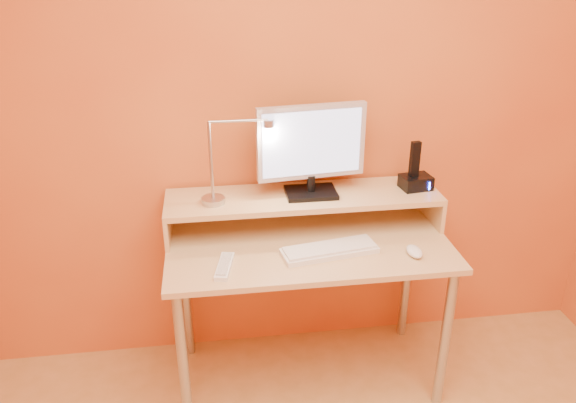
{
  "coord_description": "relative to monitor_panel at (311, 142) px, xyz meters",
  "views": [
    {
      "loc": [
        -0.39,
        -0.91,
        1.9
      ],
      "look_at": [
        -0.1,
        1.13,
        0.95
      ],
      "focal_mm": 35.63,
      "sensor_mm": 36.0,
      "label": 1
    }
  ],
  "objects": [
    {
      "name": "wall_back",
      "position": [
        -0.03,
        0.16,
        0.13
      ],
      "size": [
        3.0,
        0.04,
        2.5
      ],
      "primitive_type": "cube",
      "color": "orange",
      "rests_on": "floor"
    },
    {
      "name": "desk_leg_fl",
      "position": [
        -0.58,
        -0.41,
        -0.77
      ],
      "size": [
        0.04,
        0.04,
        0.69
      ],
      "primitive_type": "cylinder",
      "color": "#ACACAF",
      "rests_on": "floor"
    },
    {
      "name": "desk_leg_fr",
      "position": [
        0.52,
        -0.41,
        -0.77
      ],
      "size": [
        0.04,
        0.04,
        0.69
      ],
      "primitive_type": "cylinder",
      "color": "#ACACAF",
      "rests_on": "floor"
    },
    {
      "name": "desk_leg_bl",
      "position": [
        -0.58,
        0.09,
        -0.77
      ],
      "size": [
        0.04,
        0.04,
        0.69
      ],
      "primitive_type": "cylinder",
      "color": "#ACACAF",
      "rests_on": "floor"
    },
    {
      "name": "desk_leg_br",
      "position": [
        0.52,
        0.09,
        -0.77
      ],
      "size": [
        0.04,
        0.04,
        0.69
      ],
      "primitive_type": "cylinder",
      "color": "#ACACAF",
      "rests_on": "floor"
    },
    {
      "name": "desk_lower",
      "position": [
        -0.03,
        -0.16,
        -0.41
      ],
      "size": [
        1.2,
        0.6,
        0.02
      ],
      "primitive_type": "cube",
      "color": "tan",
      "rests_on": "floor"
    },
    {
      "name": "shelf_riser_left",
      "position": [
        -0.62,
        -0.01,
        -0.33
      ],
      "size": [
        0.02,
        0.3,
        0.14
      ],
      "primitive_type": "cube",
      "color": "tan",
      "rests_on": "desk_lower"
    },
    {
      "name": "shelf_riser_right",
      "position": [
        0.56,
        -0.01,
        -0.33
      ],
      "size": [
        0.02,
        0.3,
        0.14
      ],
      "primitive_type": "cube",
      "color": "tan",
      "rests_on": "desk_lower"
    },
    {
      "name": "desk_shelf",
      "position": [
        -0.03,
        -0.01,
        -0.25
      ],
      "size": [
        1.2,
        0.3,
        0.02
      ],
      "primitive_type": "cube",
      "color": "tan",
      "rests_on": "desk_lower"
    },
    {
      "name": "monitor_foot",
      "position": [
        -0.0,
        -0.01,
        -0.23
      ],
      "size": [
        0.22,
        0.16,
        0.02
      ],
      "primitive_type": "cube",
      "color": "black",
      "rests_on": "desk_shelf"
    },
    {
      "name": "monitor_neck",
      "position": [
        -0.0,
        -0.01,
        -0.19
      ],
      "size": [
        0.04,
        0.04,
        0.07
      ],
      "primitive_type": "cylinder",
      "color": "black",
      "rests_on": "monitor_foot"
    },
    {
      "name": "monitor_panel",
      "position": [
        0.0,
        0.0,
        0.0
      ],
      "size": [
        0.47,
        0.09,
        0.32
      ],
      "primitive_type": "cube",
      "rotation": [
        0.0,
        0.0,
        0.11
      ],
      "color": "#B9B9C2",
      "rests_on": "monitor_neck"
    },
    {
      "name": "monitor_back",
      "position": [
        -0.0,
        0.02,
        0.0
      ],
      "size": [
        0.42,
        0.06,
        0.27
      ],
      "primitive_type": "cube",
      "rotation": [
        0.0,
        0.0,
        0.11
      ],
      "color": "black",
      "rests_on": "monitor_panel"
    },
    {
      "name": "monitor_screen",
      "position": [
        -0.0,
        -0.02,
        0.0
      ],
      "size": [
        0.42,
        0.05,
        0.28
      ],
      "primitive_type": "cube",
      "rotation": [
        0.0,
        0.0,
        0.11
      ],
      "color": "#A5B7E8",
      "rests_on": "monitor_panel"
    },
    {
      "name": "lamp_base",
      "position": [
        -0.42,
        -0.04,
        -0.23
      ],
      "size": [
        0.1,
        0.1,
        0.02
      ],
      "primitive_type": "cylinder",
      "color": "#ACACAF",
      "rests_on": "desk_shelf"
    },
    {
      "name": "lamp_post",
      "position": [
        -0.42,
        -0.04,
        -0.05
      ],
      "size": [
        0.01,
        0.01,
        0.33
      ],
      "primitive_type": "cylinder",
      "color": "#ACACAF",
      "rests_on": "lamp_base"
    },
    {
      "name": "lamp_arm",
      "position": [
        -0.3,
        -0.04,
        0.12
      ],
      "size": [
        0.24,
        0.01,
        0.01
      ],
      "primitive_type": "cylinder",
      "rotation": [
        0.0,
        1.57,
        0.0
      ],
      "color": "#ACACAF",
      "rests_on": "lamp_post"
    },
    {
      "name": "lamp_head",
      "position": [
        -0.18,
        -0.04,
        0.1
      ],
      "size": [
        0.04,
        0.04,
        0.03
      ],
      "primitive_type": "cylinder",
      "color": "#ACACAF",
      "rests_on": "lamp_arm"
    },
    {
      "name": "lamp_bulb",
      "position": [
        -0.18,
        -0.04,
        0.09
      ],
      "size": [
        0.03,
        0.03,
        0.0
      ],
      "primitive_type": "cylinder",
      "color": "#FFEAC6",
      "rests_on": "lamp_head"
    },
    {
      "name": "phone_dock",
      "position": [
        0.47,
        -0.01,
        -0.21
      ],
      "size": [
        0.14,
        0.12,
        0.06
      ],
      "primitive_type": "cube",
      "rotation": [
        0.0,
        0.0,
        0.14
      ],
      "color": "black",
      "rests_on": "desk_shelf"
    },
    {
      "name": "phone_handset",
      "position": [
        0.46,
        -0.01,
        -0.1
      ],
      "size": [
        0.04,
        0.03,
        0.16
      ],
      "primitive_type": "cube",
      "rotation": [
        0.0,
        0.0,
        0.14
      ],
      "color": "black",
      "rests_on": "phone_dock"
    },
    {
      "name": "phone_led",
      "position": [
        0.52,
        -0.06,
        -0.21
      ],
      "size": [
        0.01,
        0.0,
        0.04
      ],
      "primitive_type": "cube",
      "color": "#3657F5",
      "rests_on": "phone_dock"
    },
    {
      "name": "keyboard",
      "position": [
        0.04,
        -0.25,
        -0.39
      ],
      "size": [
        0.41,
        0.19,
        0.02
      ],
      "primitive_type": "cube",
      "rotation": [
        0.0,
        0.0,
        0.17
      ],
      "color": "white",
      "rests_on": "desk_lower"
    },
    {
      "name": "mouse",
      "position": [
        0.38,
        -0.32,
        -0.38
      ],
      "size": [
        0.06,
        0.1,
        0.03
      ],
      "primitive_type": "ellipsoid",
      "rotation": [
        0.0,
        0.0,
        0.05
      ],
      "color": "white",
      "rests_on": "desk_lower"
    },
    {
      "name": "remote_control",
      "position": [
        -0.4,
        -0.31,
        -0.39
      ],
      "size": [
        0.09,
        0.2,
        0.02
      ],
      "primitive_type": "cube",
      "rotation": [
        0.0,
        0.0,
        -0.2
      ],
      "color": "white",
      "rests_on": "desk_lower"
    }
  ]
}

